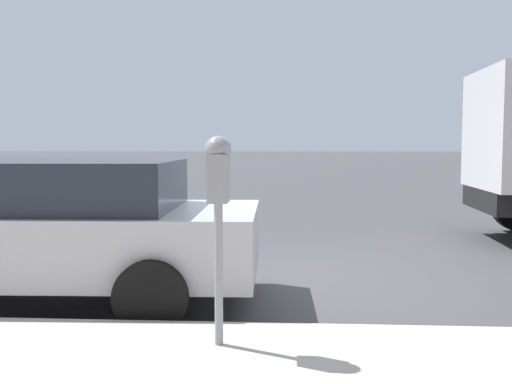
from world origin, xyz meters
The scene contains 3 objects.
ground_plane centered at (0.00, 0.00, 0.00)m, with size 220.00×220.00×0.00m, color #424244.
parking_meter centered at (-2.74, 0.58, 1.31)m, with size 0.21×0.19×1.49m.
car_silver centered at (-1.08, 2.62, 0.77)m, with size 2.27×4.57×1.44m.
Camera 1 is at (-6.90, 0.06, 1.61)m, focal length 42.00 mm.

